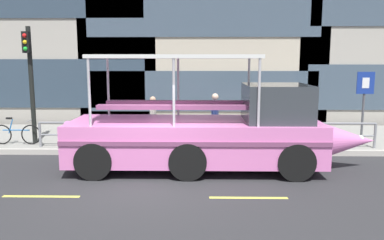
# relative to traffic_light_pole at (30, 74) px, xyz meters

# --- Properties ---
(ground_plane) EXTENTS (120.00, 120.00, 0.00)m
(ground_plane) POSITION_rel_traffic_light_pole_xyz_m (4.63, -3.99, -2.66)
(ground_plane) COLOR #2B2B2D
(sidewalk) EXTENTS (32.00, 4.80, 0.18)m
(sidewalk) POSITION_rel_traffic_light_pole_xyz_m (4.63, 1.61, -2.57)
(sidewalk) COLOR gray
(sidewalk) RESTS_ON ground_plane
(curb_edge) EXTENTS (32.00, 0.18, 0.18)m
(curb_edge) POSITION_rel_traffic_light_pole_xyz_m (4.63, -0.88, -2.57)
(curb_edge) COLOR #B2ADA3
(curb_edge) RESTS_ON ground_plane
(lane_centreline) EXTENTS (25.80, 0.12, 0.01)m
(lane_centreline) POSITION_rel_traffic_light_pole_xyz_m (4.63, -4.89, -2.66)
(lane_centreline) COLOR #DBD64C
(lane_centreline) RESTS_ON ground_plane
(curb_guardrail) EXTENTS (11.46, 0.09, 0.87)m
(curb_guardrail) POSITION_rel_traffic_light_pole_xyz_m (6.13, -0.54, -1.88)
(curb_guardrail) COLOR gray
(curb_guardrail) RESTS_ON sidewalk
(traffic_light_pole) EXTENTS (0.24, 0.46, 4.09)m
(traffic_light_pole) POSITION_rel_traffic_light_pole_xyz_m (0.00, 0.00, 0.00)
(traffic_light_pole) COLOR black
(traffic_light_pole) RESTS_ON sidewalk
(parking_sign) EXTENTS (0.60, 0.12, 2.54)m
(parking_sign) POSITION_rel_traffic_light_pole_xyz_m (11.63, 0.07, -0.75)
(parking_sign) COLOR #4C4F54
(parking_sign) RESTS_ON sidewalk
(leaned_bicycle) EXTENTS (1.74, 0.46, 0.96)m
(leaned_bicycle) POSITION_rel_traffic_light_pole_xyz_m (-0.54, -0.19, -2.10)
(leaned_bicycle) COLOR black
(leaned_bicycle) RESTS_ON sidewalk
(duck_tour_boat) EXTENTS (8.83, 2.47, 3.27)m
(duck_tour_boat) POSITION_rel_traffic_light_pole_xyz_m (6.27, -2.50, -1.60)
(duck_tour_boat) COLOR pink
(duck_tour_boat) RESTS_ON ground_plane
(pedestrian_near_bow) EXTENTS (0.31, 0.42, 1.66)m
(pedestrian_near_bow) POSITION_rel_traffic_light_pole_xyz_m (8.68, 1.06, -1.48)
(pedestrian_near_bow) COLOR #47423D
(pedestrian_near_bow) RESTS_ON sidewalk
(pedestrian_mid_left) EXTENTS (0.27, 0.50, 1.78)m
(pedestrian_mid_left) POSITION_rel_traffic_light_pole_xyz_m (6.45, 0.18, -1.40)
(pedestrian_mid_left) COLOR #1E2338
(pedestrian_mid_left) RESTS_ON sidewalk
(pedestrian_mid_right) EXTENTS (0.22, 0.46, 1.59)m
(pedestrian_mid_right) POSITION_rel_traffic_light_pole_xyz_m (4.14, 1.00, -1.52)
(pedestrian_mid_right) COLOR #47423D
(pedestrian_mid_right) RESTS_ON sidewalk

